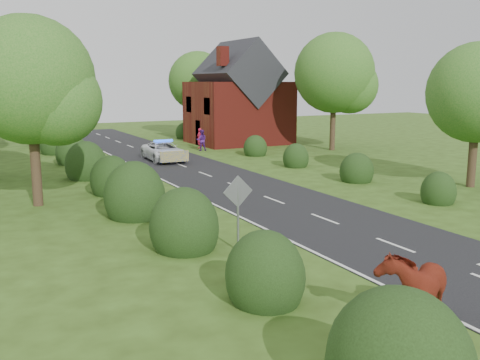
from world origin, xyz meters
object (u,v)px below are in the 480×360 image
cow (413,292)px  pedestrian_purple (202,140)px  police_van (164,151)px  road_sign (238,202)px  pedestrian_red (199,138)px

cow → pedestrian_purple: (8.30, 31.21, 0.06)m
pedestrian_purple → cow: bearing=96.5°
police_van → road_sign: bearing=-100.9°
road_sign → pedestrian_purple: 26.22m
pedestrian_red → pedestrian_purple: 1.62m
police_van → pedestrian_red: bearing=48.9°
road_sign → cow: (1.03, -6.72, -0.87)m
road_sign → pedestrian_red: (9.80, 26.04, -0.81)m
road_sign → police_van: (4.73, 20.63, -0.98)m
road_sign → pedestrian_purple: (9.33, 24.49, -0.80)m
road_sign → police_van: bearing=77.1°
cow → pedestrian_red: (8.78, 32.76, 0.05)m
pedestrian_red → pedestrian_purple: pedestrian_purple is taller
pedestrian_red → pedestrian_purple: bearing=33.3°
road_sign → pedestrian_red: road_sign is taller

